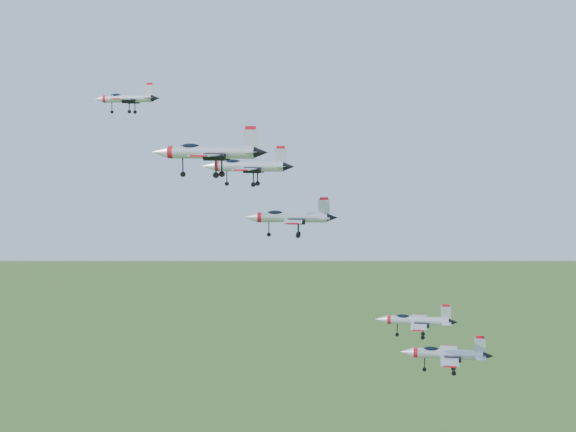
{
  "coord_description": "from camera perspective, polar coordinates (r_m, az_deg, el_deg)",
  "views": [
    {
      "loc": [
        1.66,
        -106.6,
        153.01
      ],
      "look_at": [
        3.89,
        -0.23,
        142.62
      ],
      "focal_mm": 50.0,
      "sensor_mm": 36.0,
      "label": 1
    }
  ],
  "objects": [
    {
      "name": "jet_trail",
      "position": [
        109.3,
        11.1,
        -9.58
      ],
      "size": [
        12.2,
        10.26,
        3.27
      ],
      "rotation": [
        0.0,
        0.0,
        -0.2
      ],
      "color": "silver"
    },
    {
      "name": "jet_right_high",
      "position": [
        92.97,
        -5.73,
        4.56
      ],
      "size": [
        13.9,
        11.7,
        3.74
      ],
      "rotation": [
        0.0,
        0.0,
        -0.21
      ],
      "color": "silver"
    },
    {
      "name": "jet_left_high",
      "position": [
        110.96,
        -2.96,
        3.56
      ],
      "size": [
        13.15,
        11.1,
        3.54
      ],
      "rotation": [
        0.0,
        0.0,
        -0.23
      ],
      "color": "silver"
    },
    {
      "name": "jet_left_low",
      "position": [
        112.5,
        0.09,
        -0.08
      ],
      "size": [
        13.34,
        11.02,
        3.57
      ],
      "rotation": [
        0.0,
        0.0,
        -0.06
      ],
      "color": "silver"
    },
    {
      "name": "jet_lead",
      "position": [
        123.02,
        -11.47,
        8.19
      ],
      "size": [
        10.5,
        8.93,
        2.85
      ],
      "rotation": [
        0.0,
        0.0,
        -0.28
      ],
      "color": "silver"
    },
    {
      "name": "jet_right_low",
      "position": [
        103.5,
        9.03,
        -7.35
      ],
      "size": [
        10.4,
        8.74,
        2.79
      ],
      "rotation": [
        0.0,
        0.0,
        -0.2
      ],
      "color": "silver"
    }
  ]
}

